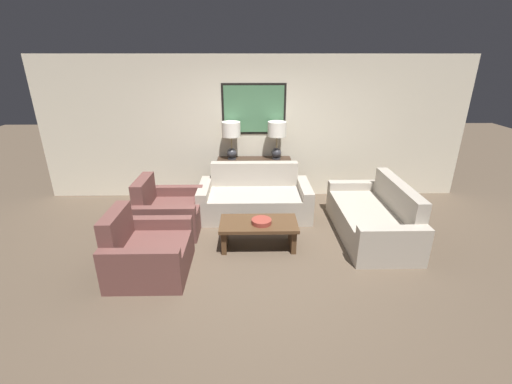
% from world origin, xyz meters
% --- Properties ---
extents(ground_plane, '(20.00, 20.00, 0.00)m').
position_xyz_m(ground_plane, '(0.00, 0.00, 0.00)').
color(ground_plane, brown).
extents(back_wall, '(8.01, 0.12, 2.65)m').
position_xyz_m(back_wall, '(0.00, 2.40, 1.33)').
color(back_wall, beige).
rests_on(back_wall, ground_plane).
extents(console_table, '(1.38, 0.39, 0.81)m').
position_xyz_m(console_table, '(0.00, 2.13, 0.41)').
color(console_table, '#332319').
rests_on(console_table, ground_plane).
extents(table_lamp_left, '(0.34, 0.34, 0.70)m').
position_xyz_m(table_lamp_left, '(-0.42, 2.13, 1.29)').
color(table_lamp_left, '#333338').
rests_on(table_lamp_left, console_table).
extents(table_lamp_right, '(0.34, 0.34, 0.70)m').
position_xyz_m(table_lamp_right, '(0.42, 2.13, 1.29)').
color(table_lamp_right, '#333338').
rests_on(table_lamp_right, console_table).
extents(couch_by_back_wall, '(1.91, 0.95, 0.85)m').
position_xyz_m(couch_by_back_wall, '(0.00, 1.46, 0.28)').
color(couch_by_back_wall, '#ADA393').
rests_on(couch_by_back_wall, ground_plane).
extents(couch_by_side, '(0.95, 1.91, 0.85)m').
position_xyz_m(couch_by_side, '(1.83, 0.67, 0.28)').
color(couch_by_side, '#ADA393').
rests_on(couch_by_side, ground_plane).
extents(coffee_table, '(1.11, 0.57, 0.40)m').
position_xyz_m(coffee_table, '(0.04, 0.32, 0.29)').
color(coffee_table, '#4C331E').
rests_on(coffee_table, ground_plane).
extents(decorative_bowl, '(0.29, 0.29, 0.06)m').
position_xyz_m(decorative_bowl, '(0.08, 0.28, 0.44)').
color(decorative_bowl, '#93382D').
rests_on(decorative_bowl, coffee_table).
extents(armchair_near_back_wall, '(0.95, 0.99, 0.86)m').
position_xyz_m(armchair_near_back_wall, '(-1.40, 0.92, 0.28)').
color(armchair_near_back_wall, brown).
rests_on(armchair_near_back_wall, ground_plane).
extents(armchair_near_camera, '(0.95, 0.99, 0.86)m').
position_xyz_m(armchair_near_camera, '(-1.40, -0.27, 0.28)').
color(armchair_near_camera, brown).
rests_on(armchair_near_camera, ground_plane).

